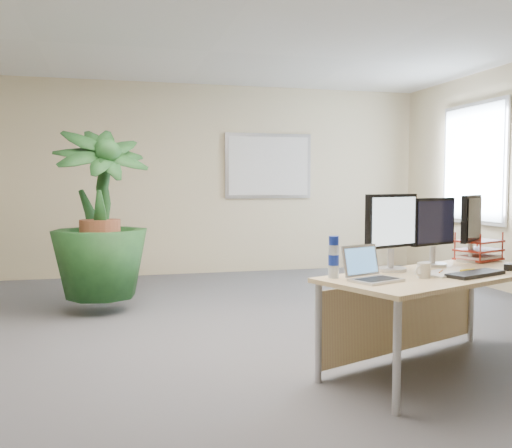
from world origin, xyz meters
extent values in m
plane|color=#46464B|center=(0.00, 0.00, 0.00)|extent=(8.00, 8.00, 0.00)
cube|color=beige|center=(0.00, 4.00, 1.35)|extent=(7.00, 0.04, 2.70)
cube|color=#B5B5BA|center=(1.20, 3.97, 1.55)|extent=(1.30, 0.03, 0.95)
cube|color=silver|center=(1.20, 3.95, 1.55)|extent=(1.20, 0.01, 0.85)
cube|color=#B5B5BA|center=(3.47, 2.30, 1.55)|extent=(0.03, 1.30, 1.55)
cube|color=silver|center=(3.45, 2.30, 1.55)|extent=(0.01, 1.20, 1.45)
cube|color=tan|center=(1.12, -0.71, 0.67)|extent=(1.92, 1.34, 0.03)
cube|color=tan|center=(0.99, -0.39, 0.33)|extent=(1.57, 0.63, 0.53)
cylinder|color=#B7B7BC|center=(0.46, -1.31, 0.33)|extent=(0.05, 0.05, 0.65)
cylinder|color=#B7B7BC|center=(0.22, -0.71, 0.33)|extent=(0.05, 0.05, 0.65)
cylinder|color=#B7B7BC|center=(1.78, -0.10, 0.33)|extent=(0.05, 0.05, 0.65)
imported|color=#153A18|center=(-1.17, 1.75, 0.75)|extent=(1.06, 1.06, 1.50)
cylinder|color=#B7B7BC|center=(0.82, -0.54, 0.69)|extent=(0.22, 0.22, 0.02)
cylinder|color=#B7B7BC|center=(0.82, -0.54, 0.77)|extent=(0.04, 0.04, 0.13)
cube|color=black|center=(0.82, -0.54, 1.03)|extent=(0.46, 0.22, 0.37)
cube|color=white|center=(0.83, -0.56, 1.03)|extent=(0.41, 0.16, 0.33)
cylinder|color=#B7B7BC|center=(1.24, -0.39, 0.69)|extent=(0.20, 0.20, 0.02)
cylinder|color=#B7B7BC|center=(1.24, -0.39, 0.76)|extent=(0.04, 0.04, 0.12)
cube|color=black|center=(1.24, -0.39, 1.01)|extent=(0.43, 0.20, 0.35)
cube|color=black|center=(1.25, -0.42, 1.01)|extent=(0.38, 0.15, 0.31)
cylinder|color=#B7B7BC|center=(1.65, -0.27, 0.69)|extent=(0.21, 0.21, 0.02)
cylinder|color=#B7B7BC|center=(1.65, -0.27, 0.77)|extent=(0.04, 0.04, 0.13)
cube|color=black|center=(1.65, -0.27, 1.02)|extent=(0.37, 0.34, 0.36)
cube|color=black|center=(1.66, -0.29, 1.02)|extent=(0.32, 0.29, 0.32)
cube|color=#B9B9BD|center=(0.53, -0.91, 0.69)|extent=(0.36, 0.30, 0.02)
cube|color=black|center=(0.53, -0.92, 0.70)|extent=(0.29, 0.22, 0.00)
cube|color=#B9B9BD|center=(0.48, -0.79, 0.80)|extent=(0.30, 0.16, 0.20)
cube|color=#5291D3|center=(0.48, -0.80, 0.80)|extent=(0.26, 0.13, 0.16)
cube|color=black|center=(1.26, -0.88, 0.69)|extent=(0.48, 0.31, 0.03)
cylinder|color=silver|center=(0.89, -0.86, 0.73)|extent=(0.09, 0.09, 0.10)
torus|color=silver|center=(0.84, -0.86, 0.73)|extent=(0.07, 0.04, 0.07)
cube|color=silver|center=(1.07, -0.77, 0.69)|extent=(0.34, 0.31, 0.01)
cylinder|color=orange|center=(1.09, -0.74, 0.70)|extent=(0.09, 0.10, 0.01)
cylinder|color=yellow|center=(1.32, -0.70, 0.69)|extent=(0.13, 0.04, 0.02)
cylinder|color=silver|center=(0.32, -0.72, 0.79)|extent=(0.07, 0.07, 0.21)
cylinder|color=#172FAD|center=(0.32, -0.72, 0.92)|extent=(0.06, 0.06, 0.06)
cylinder|color=#172FAD|center=(0.32, -0.72, 0.80)|extent=(0.07, 0.07, 0.07)
cube|color=maroon|center=(1.74, -0.23, 0.70)|extent=(0.40, 0.36, 0.02)
cube|color=maroon|center=(1.74, -0.23, 0.77)|extent=(0.40, 0.36, 0.02)
cube|color=maroon|center=(1.74, -0.23, 0.84)|extent=(0.40, 0.36, 0.02)
cube|color=silver|center=(1.74, -0.23, 0.71)|extent=(0.36, 0.32, 0.02)
cube|color=black|center=(1.66, -0.73, 0.70)|extent=(0.15, 0.09, 0.05)
camera|label=1|loc=(-1.07, -4.12, 1.28)|focal=40.00mm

